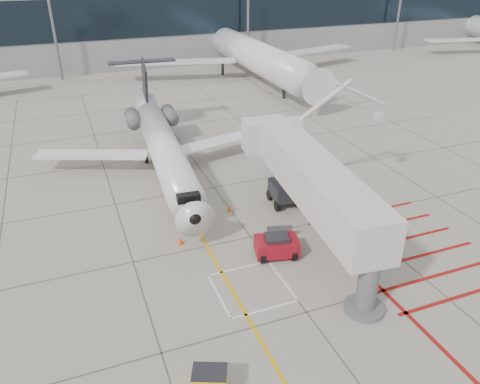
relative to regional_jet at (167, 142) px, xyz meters
name	(u,v)px	position (x,y,z in m)	size (l,w,h in m)	color
ground_plane	(275,270)	(3.14, -14.11, -3.71)	(260.00, 260.00, 0.00)	#9E9A88
regional_jet	(167,142)	(0.00, 0.00, 0.00)	(22.48, 28.34, 7.43)	white
jet_bridge	(321,195)	(6.84, -12.63, 0.08)	(8.98, 18.96, 7.58)	silver
pushback_tug	(277,245)	(3.86, -12.69, -2.93)	(2.69, 1.68, 1.57)	maroon
spill_bin	(210,381)	(-3.30, -21.08, -3.07)	(1.48, 0.99, 1.28)	yellow
baggage_cart	(281,236)	(4.73, -11.49, -3.17)	(1.72, 1.09, 1.09)	#525257
ground_power_unit	(369,229)	(10.32, -13.43, -2.72)	(2.51, 1.46, 1.99)	beige
cone_nose	(181,241)	(-1.53, -9.20, -3.45)	(0.38, 0.38, 0.52)	#F6410C
cone_side	(229,208)	(3.01, -6.20, -3.47)	(0.35, 0.35, 0.48)	orange
terminal_building	(166,12)	(13.14, 55.89, 3.29)	(180.00, 28.00, 14.00)	gray
terminal_glass_band	(185,15)	(13.14, 41.84, 4.29)	(180.00, 0.10, 6.00)	black
bg_aircraft_c	(247,33)	(19.80, 31.89, 2.72)	(38.62, 42.91, 12.87)	silver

